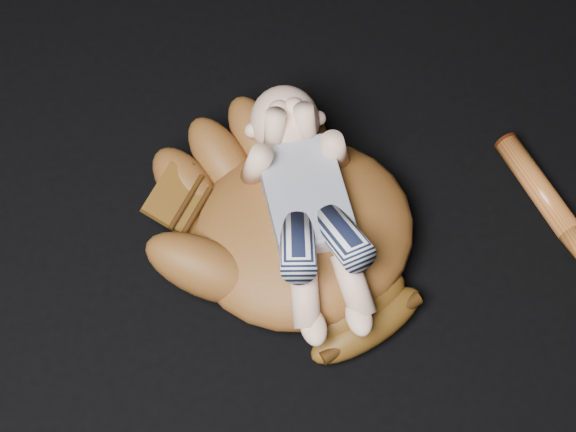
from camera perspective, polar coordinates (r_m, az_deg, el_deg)
The scene contains 2 objects.
baseball_glove at distance 1.24m, azimuth 0.98°, elevation -0.64°, with size 0.40×0.46×0.14m, color #5B3213, non-canonical shape.
newborn_baby at distance 1.19m, azimuth 1.47°, elevation 0.36°, with size 0.17×0.38×0.15m, color #E3B092, non-canonical shape.
Camera 1 is at (-0.30, -0.51, 1.16)m, focal length 55.00 mm.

